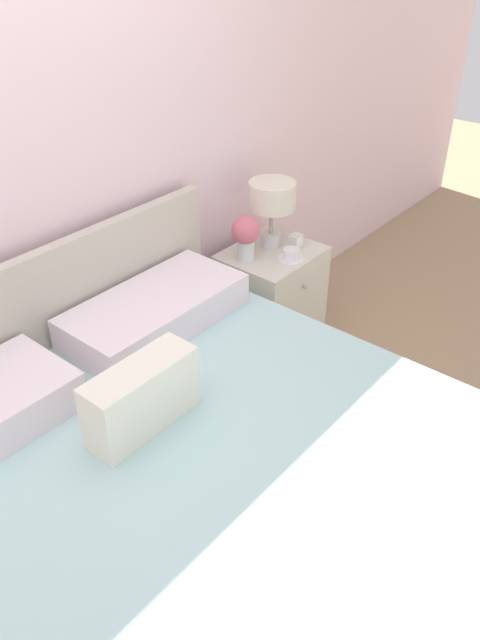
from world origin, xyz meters
TOP-DOWN VIEW (x-y plane):
  - ground_plane at (0.00, 0.00)m, footprint 12.00×12.00m
  - bed at (0.00, -0.91)m, footprint 1.85×1.95m
  - nightstand at (1.26, -0.22)m, footprint 0.48×0.42m
  - table_lamp at (1.31, -0.17)m, footprint 0.23×0.23m
  - flower_vase at (1.11, -0.17)m, footprint 0.14×0.14m
  - teacup at (1.26, -0.34)m, footprint 0.13×0.13m
  - alarm_clock at (1.37, -0.28)m, footprint 0.06×0.05m

SIDE VIEW (x-z plane):
  - ground_plane at x=0.00m, z-range 0.00..0.00m
  - nightstand at x=1.26m, z-range 0.00..0.55m
  - bed at x=0.00m, z-range -0.18..0.77m
  - teacup at x=1.26m, z-range 0.55..0.61m
  - alarm_clock at x=1.37m, z-range 0.55..0.63m
  - flower_vase at x=1.11m, z-range 0.58..0.80m
  - table_lamp at x=1.31m, z-range 0.63..0.97m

